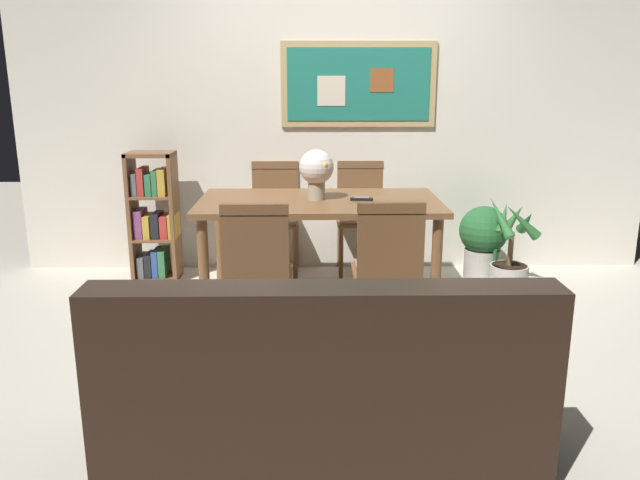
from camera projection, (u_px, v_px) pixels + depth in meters
The scene contains 13 objects.
ground_plane at pixel (343, 334), 4.07m from camera, with size 12.00×12.00×0.00m, color beige.
wall_back_with_painting at pixel (336, 112), 5.21m from camera, with size 5.20×0.14×2.60m.
dining_table at pixel (319, 212), 4.46m from camera, with size 1.68×0.93×0.76m.
dining_chair_near_right at pixel (388, 262), 3.75m from camera, with size 0.40×0.41×0.91m.
dining_chair_near_left at pixel (257, 263), 3.71m from camera, with size 0.40×0.41×0.91m.
dining_chair_far_right at pixel (360, 207), 5.28m from camera, with size 0.40×0.41×0.91m.
dining_chair_far_left at pixel (275, 208), 5.25m from camera, with size 0.40×0.41×0.91m.
leather_couch at pixel (322, 384), 2.74m from camera, with size 1.80×0.84×0.84m.
bookshelf at pixel (154, 220), 5.05m from camera, with size 0.36×0.28×1.02m.
potted_ivy at pixel (483, 239), 5.10m from camera, with size 0.39×0.39×0.59m.
potted_palm at pixel (510, 258), 4.84m from camera, with size 0.39×0.35×0.73m.
flower_vase at pixel (317, 170), 4.40m from camera, with size 0.24×0.24×0.35m.
tv_remote at pixel (362, 199), 4.41m from camera, with size 0.16×0.06×0.02m.
Camera 1 is at (-0.21, -3.78, 1.60)m, focal length 35.85 mm.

